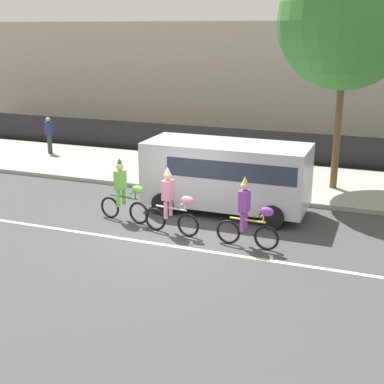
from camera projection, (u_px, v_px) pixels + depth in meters
ground_plane at (168, 238)px, 14.67m from camera, size 80.00×80.00×0.00m
road_centre_line at (160, 244)px, 14.23m from camera, size 36.00×0.14×0.01m
sidewalk_curb at (235, 176)px, 20.46m from camera, size 60.00×5.00×0.15m
fence_line at (254, 146)px, 22.87m from camera, size 40.00×0.08×1.40m
building_backdrop at (234, 75)px, 31.09m from camera, size 28.00×8.00×5.86m
parade_cyclist_lime at (124, 194)px, 15.72m from camera, size 1.71×0.52×1.92m
parade_cyclist_pink at (172, 205)px, 14.74m from camera, size 1.72×0.50×1.92m
parade_cyclist_purple at (248, 217)px, 13.82m from camera, size 1.72×0.50×1.92m
parked_van_silver at (229, 172)px, 16.41m from camera, size 5.00×2.22×2.18m
street_tree_near_lamp at (346, 21)px, 17.15m from camera, size 4.44×4.44×7.81m
pedestrian_onlooker at (49, 134)px, 23.68m from camera, size 0.32×0.20×1.62m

